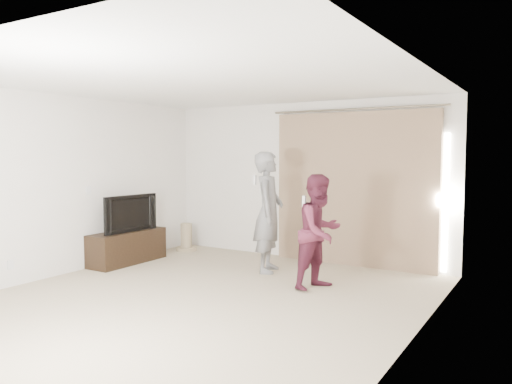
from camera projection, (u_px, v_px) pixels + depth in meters
floor at (204, 299)px, 6.05m from camera, size 5.50×5.50×0.00m
wall_back at (304, 181)px, 8.29m from camera, size 5.00×0.04×2.60m
wall_left at (65, 185)px, 7.24m from camera, size 0.04×5.50×2.60m
ceiling at (202, 82)px, 5.85m from camera, size 5.00×5.50×0.01m
curtain at (354, 189)px, 7.77m from camera, size 2.80×0.11×2.46m
tv_console at (127, 247)px, 8.02m from camera, size 0.46×1.33×0.51m
tv at (127, 213)px, 7.98m from camera, size 0.21×1.03×0.59m
scratching_post at (186, 240)px, 9.03m from camera, size 0.37×0.37×0.50m
person_man at (269, 212)px, 7.39m from camera, size 0.62×0.76×1.79m
person_woman at (320, 232)px, 6.46m from camera, size 0.75×0.86×1.49m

